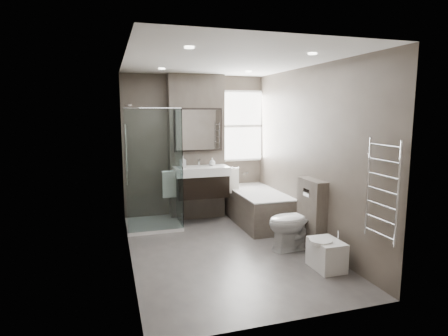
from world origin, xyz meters
name	(u,v)px	position (x,y,z in m)	size (l,w,h in m)	color
room	(226,160)	(0.00, 0.00, 1.30)	(2.70, 3.90, 2.70)	#56514F
vanity_pier	(196,148)	(0.00, 1.77, 1.30)	(1.00, 0.25, 2.60)	#544B42
vanity	(201,181)	(0.00, 1.43, 0.74)	(0.95, 0.47, 0.66)	black
mirror_cabinet	(198,130)	(0.00, 1.61, 1.63)	(0.86, 0.08, 0.76)	black
towel_left	(170,185)	(-0.56, 1.40, 0.72)	(0.24, 0.06, 0.44)	white
towel_right	(232,181)	(0.56, 1.40, 0.72)	(0.24, 0.06, 0.44)	white
shower_enclosure	(159,199)	(-0.75, 1.35, 0.49)	(0.90, 0.90, 2.00)	white
bathtub	(257,205)	(0.92, 1.10, 0.32)	(0.75, 1.60, 0.57)	#544B42
window	(241,126)	(0.90, 1.88, 1.68)	(0.98, 0.06, 1.33)	white
toilet	(295,221)	(0.97, -0.22, 0.40)	(0.45, 0.79, 0.81)	white
cistern_box	(312,214)	(1.21, -0.25, 0.50)	(0.19, 0.55, 1.00)	#544B42
bidet	(326,254)	(1.01, -0.96, 0.19)	(0.40, 0.46, 0.48)	white
towel_radiator	(382,190)	(1.25, -1.60, 1.12)	(0.03, 0.49, 1.10)	silver
soap_bottle_a	(183,162)	(-0.32, 1.41, 1.10)	(0.09, 0.09, 0.21)	white
soap_bottle_b	(212,162)	(0.22, 1.48, 1.07)	(0.11, 0.11, 0.14)	white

